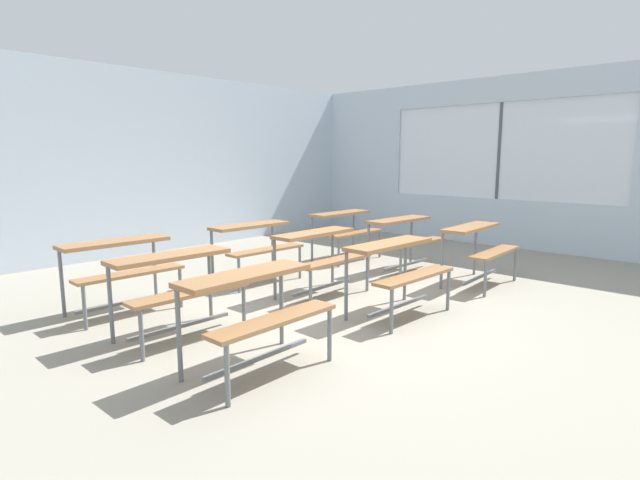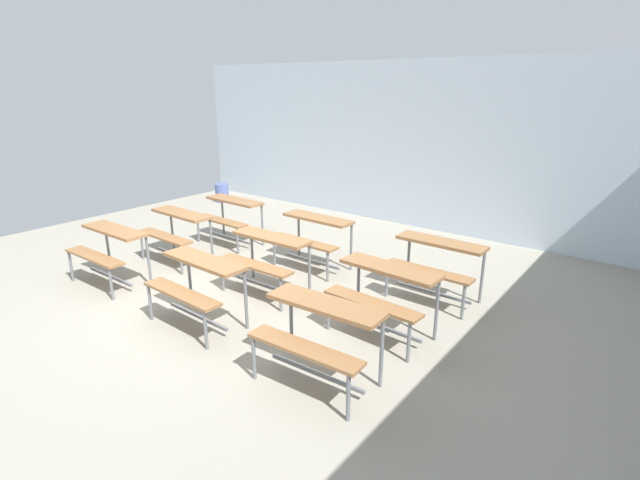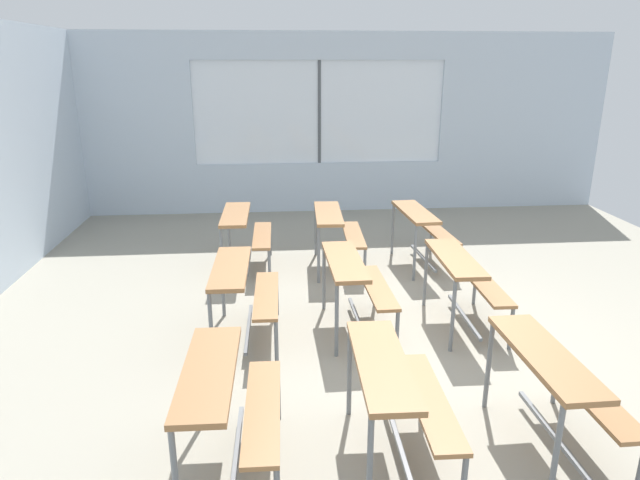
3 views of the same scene
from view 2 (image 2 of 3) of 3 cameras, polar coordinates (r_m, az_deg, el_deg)
The scene contains 12 objects.
ground at distance 6.12m, azimuth -12.45°, elevation -7.21°, with size 10.00×9.00×0.05m, color gray.
wall_back at distance 9.13m, azimuth 9.29°, elevation 11.33°, with size 10.00×0.12×3.00m, color silver.
desk_bench_r0c0 at distance 6.84m, azimuth -24.21°, elevation -0.39°, with size 1.11×0.60×0.74m.
desk_bench_r0c1 at distance 5.35m, azimuth -14.66°, elevation -4.33°, with size 1.11×0.62×0.74m.
desk_bench_r0c2 at distance 4.18m, azimuth -0.22°, elevation -10.28°, with size 1.13×0.65×0.74m.
desk_bench_r1c0 at distance 7.38m, azimuth -17.01°, elevation 1.71°, with size 1.11×0.62×0.74m.
desk_bench_r1c1 at distance 5.99m, azimuth -6.54°, elevation -1.35°, with size 1.11×0.61×0.74m.
desk_bench_r1c2 at distance 5.00m, azimuth 7.68°, elevation -5.47°, with size 1.13×0.64×0.74m.
desk_bench_r2c0 at distance 8.02m, azimuth -10.82°, elevation 3.48°, with size 1.11×0.61×0.74m.
desk_bench_r2c1 at distance 6.81m, azimuth -0.83°, elevation 1.17°, with size 1.11×0.61×0.74m.
desk_bench_r2c2 at distance 5.94m, azimuth 13.85°, elevation -1.98°, with size 1.11×0.60×0.74m.
trash_bin at distance 11.12m, azimuth -11.75°, elevation 5.61°, with size 0.30×0.30×0.41m, color #51609E.
Camera 2 is at (4.34, -3.46, 2.56)m, focal length 26.51 mm.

